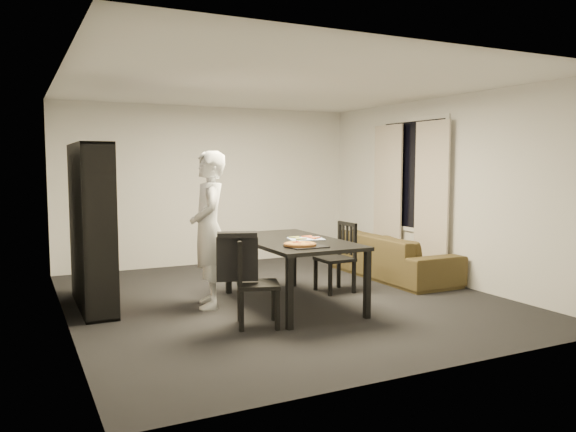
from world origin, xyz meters
name	(u,v)px	position (x,y,z in m)	size (l,w,h in m)	color
room	(282,194)	(0.00, 0.00, 1.30)	(5.01, 5.51, 2.61)	black
window_pane	(413,175)	(2.48, 0.60, 1.50)	(0.02, 1.40, 1.60)	black
window_frame	(413,175)	(2.48, 0.60, 1.50)	(0.03, 1.52, 1.72)	white
curtain_left	(431,200)	(2.40, 0.08, 1.15)	(0.03, 0.70, 2.25)	beige
curtain_right	(388,196)	(2.40, 1.12, 1.15)	(0.03, 0.70, 2.25)	beige
bookshelf	(91,226)	(-2.16, 0.60, 0.95)	(0.35, 1.50, 1.90)	black
dining_table	(292,245)	(-0.03, -0.33, 0.71)	(1.04, 1.87, 0.78)	black
chair_left	(249,277)	(-0.82, -0.93, 0.52)	(0.54, 0.54, 0.91)	black
chair_right	(340,252)	(0.86, 0.03, 0.52)	(0.43, 0.43, 0.91)	black
draped_jacket	(237,254)	(-0.93, -0.89, 0.75)	(0.44, 0.30, 0.50)	black
person	(209,230)	(-0.93, 0.02, 0.91)	(0.66, 0.43, 1.82)	white
baking_tray	(306,246)	(-0.16, -0.93, 0.79)	(0.40, 0.32, 0.01)	black
pepperoni_pizza	(300,244)	(-0.21, -0.88, 0.81)	(0.35, 0.35, 0.03)	brown
kitchen_towel	(306,239)	(0.14, -0.37, 0.78)	(0.40, 0.30, 0.01)	silver
pizza_slices	(304,238)	(0.13, -0.34, 0.80)	(0.37, 0.31, 0.01)	#D38B42
sofa	(392,256)	(2.03, 0.47, 0.32)	(2.19, 0.86, 0.64)	#3D3318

